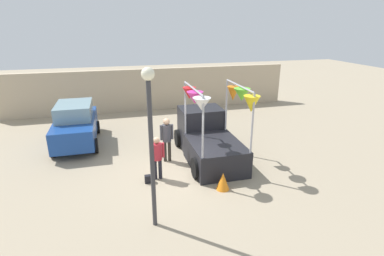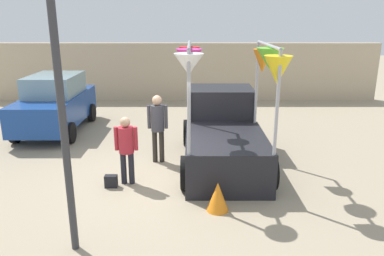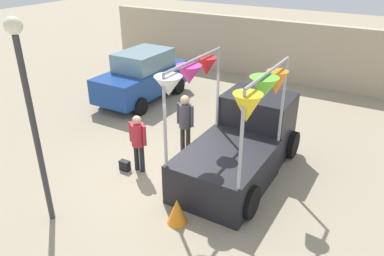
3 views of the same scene
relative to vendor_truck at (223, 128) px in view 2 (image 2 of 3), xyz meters
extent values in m
plane|color=gray|center=(-1.41, -1.12, -0.91)|extent=(60.00, 60.00, 0.00)
cube|color=black|center=(0.00, -0.98, -0.41)|extent=(1.90, 2.60, 1.00)
cube|color=black|center=(0.00, 1.02, -0.01)|extent=(1.80, 1.40, 1.80)
cube|color=#8CB2C6|center=(0.00, 1.02, 0.44)|extent=(1.76, 1.37, 0.60)
cylinder|color=black|center=(-0.95, 1.37, -0.53)|extent=(0.22, 0.76, 0.76)
cylinder|color=black|center=(0.95, 1.37, -0.53)|extent=(0.22, 0.76, 0.76)
cylinder|color=black|center=(-0.95, -1.68, -0.53)|extent=(0.22, 0.76, 0.76)
cylinder|color=black|center=(0.95, -1.68, -0.53)|extent=(0.22, 0.76, 0.76)
cylinder|color=#A5A5AD|center=(-0.87, 0.24, 1.14)|extent=(0.07, 0.07, 2.11)
cylinder|color=#A5A5AD|center=(0.87, 0.24, 1.14)|extent=(0.07, 0.07, 2.11)
cylinder|color=#A5A5AD|center=(-0.87, -2.20, 1.14)|extent=(0.07, 0.07, 2.11)
cylinder|color=#A5A5AD|center=(0.87, -2.20, 1.14)|extent=(0.07, 0.07, 2.11)
cylinder|color=#A5A5AD|center=(-0.87, -0.98, 2.20)|extent=(0.07, 2.44, 0.07)
cylinder|color=#A5A5AD|center=(0.87, -0.98, 2.20)|extent=(0.07, 2.44, 0.07)
cone|color=white|center=(-0.87, -2.03, 1.91)|extent=(0.62, 0.62, 0.42)
cone|color=yellow|center=(0.87, -2.03, 1.79)|extent=(0.74, 0.74, 0.56)
cone|color=#D83399|center=(-0.87, -1.22, 1.92)|extent=(0.66, 0.66, 0.42)
cone|color=#66CC33|center=(0.87, -1.22, 1.93)|extent=(0.67, 0.67, 0.45)
cone|color=red|center=(-0.87, -0.40, 1.91)|extent=(0.57, 0.57, 0.43)
cone|color=orange|center=(0.87, -0.40, 1.79)|extent=(0.65, 0.65, 0.55)
cube|color=navy|center=(-5.37, 2.77, -0.14)|extent=(1.70, 4.00, 0.90)
cube|color=#72939E|center=(-5.37, 2.92, 0.64)|extent=(1.50, 2.10, 0.66)
cylinder|color=black|center=(-6.22, 4.02, -0.59)|extent=(0.18, 0.64, 0.64)
cylinder|color=black|center=(-4.52, 4.02, -0.59)|extent=(0.18, 0.64, 0.64)
cylinder|color=black|center=(-6.22, 1.52, -0.59)|extent=(0.18, 0.64, 0.64)
cylinder|color=black|center=(-4.52, 1.52, -0.59)|extent=(0.18, 0.64, 0.64)
cylinder|color=black|center=(-2.38, -1.41, -0.53)|extent=(0.13, 0.13, 0.76)
cylinder|color=black|center=(-2.20, -1.41, -0.53)|extent=(0.13, 0.13, 0.76)
cylinder|color=#B22633|center=(-2.29, -1.41, 0.15)|extent=(0.34, 0.34, 0.60)
sphere|color=tan|center=(-2.29, -1.41, 0.56)|extent=(0.23, 0.23, 0.23)
cylinder|color=#B22633|center=(-2.51, -1.41, 0.18)|extent=(0.09, 0.09, 0.54)
cylinder|color=#B22633|center=(-2.07, -1.41, 0.18)|extent=(0.09, 0.09, 0.54)
cylinder|color=#2D2823|center=(-1.79, -0.06, -0.48)|extent=(0.13, 0.13, 0.86)
cylinder|color=#2D2823|center=(-1.61, -0.06, -0.48)|extent=(0.13, 0.13, 0.86)
cylinder|color=#3F3F47|center=(-1.70, -0.06, 0.29)|extent=(0.34, 0.34, 0.68)
sphere|color=tan|center=(-1.70, -0.06, 0.76)|extent=(0.26, 0.26, 0.26)
cylinder|color=#3F3F47|center=(-1.92, -0.06, 0.32)|extent=(0.09, 0.09, 0.61)
cylinder|color=#3F3F47|center=(-1.48, -0.06, 0.32)|extent=(0.09, 0.09, 0.61)
cube|color=black|center=(-2.64, -1.61, -0.77)|extent=(0.28, 0.16, 0.28)
cylinder|color=#333338|center=(-2.76, -3.95, 1.09)|extent=(0.12, 0.12, 4.00)
cube|color=tan|center=(-1.41, 7.71, 0.39)|extent=(18.00, 0.36, 2.60)
cone|color=orange|center=(-0.30, -2.68, -0.61)|extent=(0.47, 0.47, 0.60)
camera|label=1|loc=(-3.53, -10.91, 4.36)|focal=28.00mm
camera|label=2|loc=(-0.81, -9.37, 2.79)|focal=35.00mm
camera|label=3|loc=(3.23, -8.02, 4.47)|focal=35.00mm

